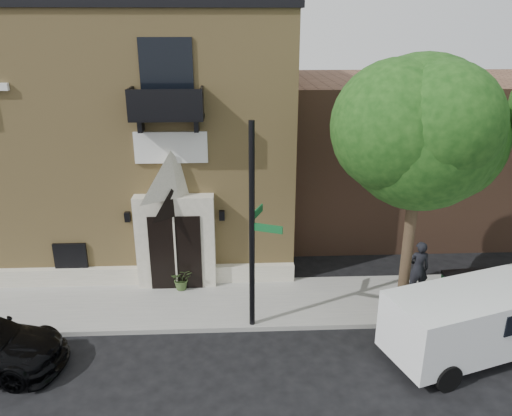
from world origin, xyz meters
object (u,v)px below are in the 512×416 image
at_px(cargo_van, 480,319).
at_px(pedestrian_near, 418,269).
at_px(street_sign, 253,229).
at_px(dumpster, 471,291).
at_px(fire_hydrant, 406,302).

xyz_separation_m(cargo_van, pedestrian_near, (-0.63, 2.97, -0.00)).
height_order(cargo_van, street_sign, street_sign).
height_order(cargo_van, pedestrian_near, pedestrian_near).
distance_m(street_sign, dumpster, 7.35).
bearing_deg(dumpster, street_sign, -179.43).
bearing_deg(cargo_van, dumpster, 51.48).
bearing_deg(dumpster, cargo_van, -115.57).
bearing_deg(street_sign, dumpster, 27.37).
bearing_deg(street_sign, pedestrian_near, 36.87).
xyz_separation_m(street_sign, fire_hydrant, (4.73, 0.40, -2.69)).
distance_m(street_sign, pedestrian_near, 6.00).
distance_m(cargo_van, fire_hydrant, 2.40).
relative_size(cargo_van, fire_hydrant, 6.74).
height_order(fire_hydrant, pedestrian_near, pedestrian_near).
xyz_separation_m(cargo_van, dumpster, (0.82, 2.17, -0.40)).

